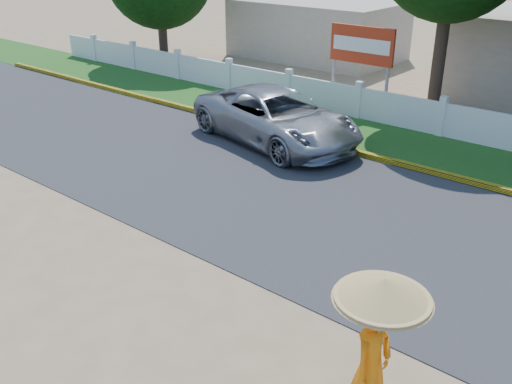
% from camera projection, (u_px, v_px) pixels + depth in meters
% --- Properties ---
extents(ground, '(120.00, 120.00, 0.00)m').
position_uv_depth(ground, '(186.00, 292.00, 10.34)').
color(ground, '#9E8460').
rests_on(ground, ground).
extents(road, '(60.00, 7.00, 0.02)m').
position_uv_depth(road, '(323.00, 207.00, 13.49)').
color(road, '#38383A').
rests_on(road, ground).
extents(grass_verge, '(60.00, 3.50, 0.03)m').
position_uv_depth(grass_verge, '(419.00, 148.00, 17.17)').
color(grass_verge, '#2D601E').
rests_on(grass_verge, ground).
extents(curb, '(40.00, 0.18, 0.16)m').
position_uv_depth(curb, '(393.00, 162.00, 15.95)').
color(curb, yellow).
rests_on(curb, ground).
extents(fence, '(40.00, 0.10, 1.10)m').
position_uv_depth(fence, '(441.00, 120.00, 17.96)').
color(fence, silver).
rests_on(fence, ground).
extents(building_far, '(8.00, 5.00, 2.80)m').
position_uv_depth(building_far, '(317.00, 30.00, 28.85)').
color(building_far, '#B7AD99').
rests_on(building_far, ground).
extents(vehicle, '(6.23, 3.85, 1.61)m').
position_uv_depth(vehicle, '(276.00, 117.00, 17.35)').
color(vehicle, '#929499').
rests_on(vehicle, ground).
extents(monk_with_parasol, '(1.23, 1.23, 2.24)m').
position_uv_depth(monk_with_parasol, '(377.00, 331.00, 7.08)').
color(monk_with_parasol, orange).
rests_on(monk_with_parasol, ground).
extents(billboard, '(2.50, 0.13, 2.95)m').
position_uv_depth(billboard, '(361.00, 49.00, 20.17)').
color(billboard, gray).
rests_on(billboard, ground).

